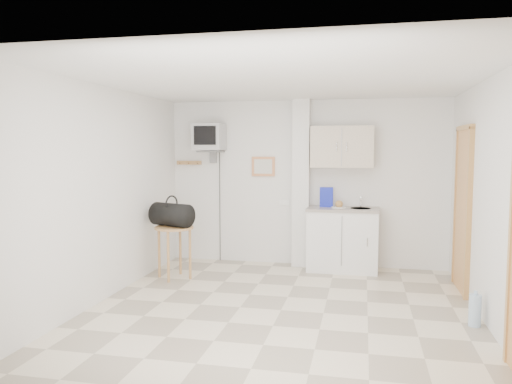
% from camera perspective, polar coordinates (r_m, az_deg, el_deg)
% --- Properties ---
extents(ground, '(4.50, 4.50, 0.00)m').
position_cam_1_polar(ground, '(5.66, 2.88, -13.33)').
color(ground, beige).
rests_on(ground, ground).
extents(room_envelope, '(4.24, 4.54, 2.55)m').
position_cam_1_polar(room_envelope, '(5.43, 5.60, 2.43)').
color(room_envelope, white).
rests_on(room_envelope, ground).
extents(kitchenette, '(1.03, 0.58, 2.10)m').
position_cam_1_polar(kitchenette, '(7.37, 9.85, -2.66)').
color(kitchenette, white).
rests_on(kitchenette, ground).
extents(crt_television, '(0.44, 0.45, 2.15)m').
position_cam_1_polar(crt_television, '(7.68, -5.36, 6.17)').
color(crt_television, slate).
rests_on(crt_television, ground).
extents(round_table, '(0.53, 0.53, 0.72)m').
position_cam_1_polar(round_table, '(6.92, -9.33, -4.92)').
color(round_table, '#A26C3F').
rests_on(round_table, ground).
extents(duffel_bag, '(0.65, 0.50, 0.43)m').
position_cam_1_polar(duffel_bag, '(6.91, -9.61, -2.56)').
color(duffel_bag, black).
rests_on(duffel_bag, round_table).
extents(water_bottle, '(0.12, 0.12, 0.36)m').
position_cam_1_polar(water_bottle, '(5.58, 23.74, -12.27)').
color(water_bottle, '#A3BED9').
rests_on(water_bottle, ground).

